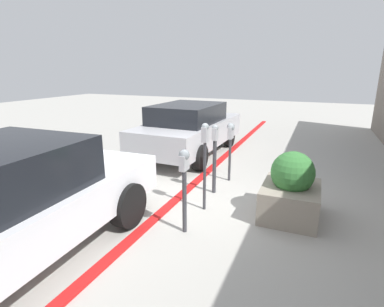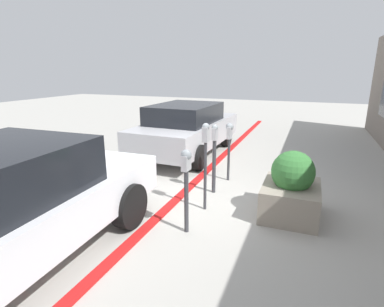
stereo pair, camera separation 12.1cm
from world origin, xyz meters
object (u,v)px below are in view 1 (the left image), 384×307
at_px(parking_meter_nearest, 184,174).
at_px(parked_car_middle, 189,128).
at_px(parking_meter_middle, 215,152).
at_px(parking_meter_second, 205,150).
at_px(planter_box, 291,190).
at_px(parking_meter_fourth, 230,138).

relative_size(parking_meter_nearest, parked_car_middle, 0.31).
bearing_deg(parking_meter_middle, parking_meter_nearest, -177.22).
distance_m(parking_meter_second, parked_car_middle, 3.69).
bearing_deg(planter_box, parking_meter_middle, 72.76).
bearing_deg(parking_meter_second, parking_meter_fourth, -0.21).
bearing_deg(parked_car_middle, planter_box, -131.42).
xyz_separation_m(parking_meter_second, parked_car_middle, (3.26, 1.70, -0.33)).
bearing_deg(parking_meter_middle, parking_meter_second, -173.75).
relative_size(parking_meter_nearest, parking_meter_second, 0.84).
xyz_separation_m(planter_box, parked_car_middle, (2.94, 3.13, 0.31)).
xyz_separation_m(parking_meter_fourth, planter_box, (-1.27, -1.43, -0.52)).
bearing_deg(planter_box, parking_meter_second, 102.60).
relative_size(parking_meter_second, parking_meter_fourth, 1.19).
height_order(parking_meter_nearest, parking_meter_middle, parking_meter_middle).
bearing_deg(parking_meter_second, planter_box, -77.40).
distance_m(parking_meter_fourth, planter_box, 1.98).
xyz_separation_m(parking_meter_middle, parked_car_middle, (2.47, 1.61, -0.09)).
xyz_separation_m(parking_meter_middle, planter_box, (-0.47, -1.52, -0.39)).
bearing_deg(parking_meter_middle, planter_box, -107.24).
height_order(parking_meter_nearest, parking_meter_fourth, parking_meter_nearest).
height_order(planter_box, parked_car_middle, parked_car_middle).
relative_size(parking_meter_fourth, planter_box, 1.15).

